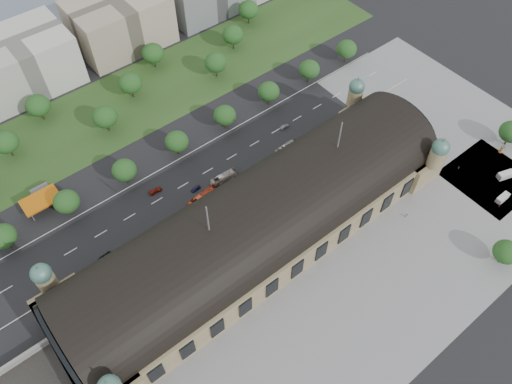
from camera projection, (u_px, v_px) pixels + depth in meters
ground at (259, 239)px, 181.22m from camera, size 900.00×900.00×0.00m
station at (259, 223)px, 173.04m from camera, size 150.00×48.40×44.30m
plaza_south at (367, 312)px, 164.19m from camera, size 190.00×48.00×0.12m
plaza_east at (441, 115)px, 220.16m from camera, size 56.00×100.00×0.12m
road_slab at (157, 201)px, 191.64m from camera, size 260.00×26.00×0.10m
grass_belt at (101, 117)px, 219.55m from camera, size 300.00×45.00×0.10m
petrol_station at (41, 196)px, 189.38m from camera, size 14.00×13.00×5.05m
office_3 at (21, 63)px, 223.25m from camera, size 45.00×32.00×24.00m
office_4 at (120, 22)px, 242.16m from camera, size 45.00×32.00×24.00m
tree_row_2 at (3, 236)px, 173.17m from camera, size 9.60×9.60×11.52m
tree_row_3 at (66, 202)px, 182.24m from camera, size 9.60×9.60×11.52m
tree_row_4 at (124, 170)px, 191.31m from camera, size 9.60×9.60×11.52m
tree_row_5 at (177, 142)px, 200.39m from camera, size 9.60×9.60×11.52m
tree_row_6 at (225, 115)px, 209.46m from camera, size 9.60×9.60×11.52m
tree_row_7 at (269, 91)px, 218.53m from camera, size 9.60×9.60×11.52m
tree_row_8 at (309, 69)px, 227.61m from camera, size 9.60×9.60×11.52m
tree_row_9 at (347, 49)px, 236.68m from camera, size 9.60×9.60×11.52m
tree_belt_4 at (6, 142)px, 199.35m from camera, size 10.40×10.40×12.48m
tree_belt_5 at (38, 105)px, 212.21m from camera, size 10.40×10.40×12.48m
tree_belt_6 at (105, 117)px, 208.04m from camera, size 10.40×10.40×12.48m
tree_belt_7 at (130, 83)px, 220.90m from camera, size 10.40×10.40×12.48m
tree_belt_8 at (153, 53)px, 233.76m from camera, size 10.40×10.40×12.48m
tree_belt_9 at (216, 63)px, 229.59m from camera, size 10.40×10.40×12.48m
tree_belt_10 at (233, 35)px, 242.45m from camera, size 10.40×10.40×12.48m
tree_belt_11 at (248, 10)px, 255.31m from camera, size 10.40×10.40×12.48m
tree_plaza_ne at (512, 132)px, 203.65m from camera, size 10.00×10.00×11.69m
tree_plaza_s at (506, 252)px, 170.10m from camera, size 9.00×9.00×10.64m
traffic_car_2 at (105, 257)px, 175.83m from camera, size 5.39×2.77×1.46m
traffic_car_3 at (155, 191)px, 193.69m from camera, size 5.32×2.45×1.51m
traffic_car_4 at (196, 189)px, 194.37m from camera, size 4.09×1.76×1.38m
traffic_car_5 at (285, 127)px, 214.86m from camera, size 4.31×1.63×1.40m
traffic_car_6 at (354, 104)px, 223.35m from camera, size 6.16×3.26×1.65m
parked_car_0 at (57, 307)px, 164.47m from camera, size 4.66×3.02×1.45m
parked_car_1 at (78, 282)px, 169.91m from camera, size 6.49×5.06×1.64m
parked_car_2 at (106, 273)px, 172.05m from camera, size 5.00×4.21×1.37m
parked_car_3 at (63, 291)px, 167.90m from camera, size 4.17×3.71×1.37m
parked_car_4 at (127, 251)px, 177.30m from camera, size 4.44×3.40×1.40m
parked_car_5 at (152, 236)px, 181.06m from camera, size 5.89×4.78×1.49m
parked_car_6 at (135, 248)px, 178.03m from camera, size 5.44×3.98×1.46m
bus_west at (203, 198)px, 190.28m from camera, size 13.49×4.46×3.69m
bus_mid at (224, 177)px, 196.68m from camera, size 11.41×3.21×3.14m
bus_east at (286, 148)px, 206.39m from camera, size 10.65×2.68×2.95m
van_east at (505, 175)px, 197.64m from camera, size 6.84×4.42×2.76m
van_south at (502, 199)px, 190.83m from camera, size 5.84×2.34×2.53m
advertising_column at (502, 149)px, 205.50m from camera, size 1.71×1.71×3.25m
pedestrian_0 at (406, 216)px, 186.32m from camera, size 1.01×0.74×1.84m
pedestrian_2 at (459, 167)px, 200.79m from camera, size 0.74×0.90×1.60m
pedestrian_3 at (499, 206)px, 189.15m from camera, size 0.96×0.54×1.55m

